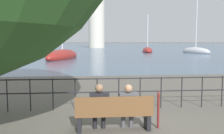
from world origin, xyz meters
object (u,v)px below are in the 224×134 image
(seated_person_right, at_px, (128,104))
(sailboat_1, at_px, (147,51))
(closed_umbrella, at_px, (158,107))
(sailboat_3, at_px, (196,51))
(sailboat_0, at_px, (62,56))
(seated_person_left, at_px, (99,105))
(harbor_lighthouse, at_px, (97,20))
(park_bench, at_px, (114,114))

(seated_person_right, height_order, sailboat_1, sailboat_1)
(closed_umbrella, distance_m, sailboat_3, 43.14)
(seated_person_right, bearing_deg, sailboat_1, 76.14)
(sailboat_0, bearing_deg, closed_umbrella, -60.73)
(seated_person_left, relative_size, sailboat_3, 0.11)
(sailboat_0, bearing_deg, seated_person_left, -64.02)
(sailboat_1, height_order, harbor_lighthouse, harbor_lighthouse)
(sailboat_0, distance_m, harbor_lighthouse, 55.62)
(seated_person_right, xyz_separation_m, sailboat_3, (18.93, 39.15, -0.28))
(sailboat_3, bearing_deg, seated_person_left, -131.57)
(closed_umbrella, relative_size, harbor_lighthouse, 0.05)
(sailboat_1, xyz_separation_m, sailboat_3, (8.00, -5.13, 0.05))
(sailboat_1, relative_size, harbor_lighthouse, 0.40)
(sailboat_3, bearing_deg, harbor_lighthouse, 97.99)
(sailboat_0, distance_m, sailboat_1, 24.10)
(sailboat_3, bearing_deg, closed_umbrella, -129.78)
(seated_person_right, relative_size, harbor_lighthouse, 0.06)
(seated_person_right, relative_size, closed_umbrella, 1.17)
(sailboat_3, bearing_deg, sailboat_1, 132.42)
(sailboat_0, bearing_deg, harbor_lighthouse, 101.73)
(park_bench, bearing_deg, sailboat_3, 63.81)
(seated_person_right, relative_size, sailboat_3, 0.10)
(seated_person_left, height_order, sailboat_1, sailboat_1)
(seated_person_left, relative_size, seated_person_right, 1.02)
(closed_umbrella, distance_m, sailboat_1, 45.42)
(seated_person_left, height_order, sailboat_3, sailboat_3)
(sailboat_0, height_order, sailboat_3, sailboat_0)
(closed_umbrella, xyz_separation_m, harbor_lighthouse, (0.81, 80.17, 8.96))
(park_bench, distance_m, harbor_lighthouse, 80.80)
(park_bench, relative_size, sailboat_0, 0.16)
(seated_person_left, height_order, sailboat_0, sailboat_0)
(sailboat_1, bearing_deg, sailboat_3, -22.57)
(seated_person_right, bearing_deg, park_bench, -167.66)
(seated_person_right, distance_m, harbor_lighthouse, 80.69)
(seated_person_right, height_order, sailboat_3, sailboat_3)
(sailboat_0, height_order, sailboat_1, sailboat_0)
(seated_person_left, xyz_separation_m, sailboat_0, (-3.62, 25.64, -0.27))
(closed_umbrella, relative_size, sailboat_3, 0.09)
(park_bench, xyz_separation_m, sailboat_0, (-3.98, 25.72, -0.05))
(park_bench, xyz_separation_m, seated_person_right, (0.36, 0.08, 0.21))
(seated_person_right, bearing_deg, seated_person_left, -179.86)
(park_bench, relative_size, seated_person_left, 1.62)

